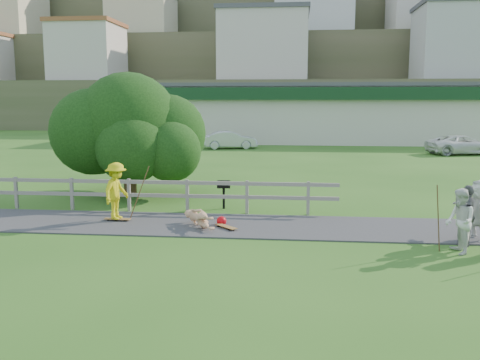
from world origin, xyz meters
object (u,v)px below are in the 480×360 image
Objects in this scene: spectator_a at (460,221)px; car_white at (462,145)px; skater_fallen at (200,218)px; car_silver at (230,140)px; bbq at (224,195)px; tree at (129,144)px; skater_rider at (117,194)px; spectator_b at (467,215)px; spectator_d at (478,210)px.

spectator_a is 0.34× the size of car_white.
skater_fallen is 25.50m from car_silver.
bbq is (-13.75, -19.83, -0.18)m from car_white.
car_silver is (-9.03, 27.29, -0.13)m from spectator_a.
car_white is at bearing 44.58° from tree.
car_white is at bearing 24.48° from skater_fallen.
spectator_b is at bearing -86.40° from skater_rider.
spectator_d is 0.35× the size of car_white.
skater_rider is 27.78m from car_white.
tree is (-1.05, 4.64, 1.14)m from skater_rider.
tree reaches higher than spectator_d.
skater_rider is at bearing 129.11° from car_white.
skater_rider is 1.80× the size of bbq.
spectator_b is 0.65m from spectator_d.
car_silver reaches higher than car_white.
skater_fallen is at bearing -81.99° from spectator_b.
skater_fallen is at bearing 134.37° from car_white.
skater_fallen is 0.96× the size of spectator_d.
spectator_b is at bearing -36.78° from bbq.
skater_rider is 2.78m from skater_fallen.
car_white reaches higher than bbq.
bbq is at bearing -29.65° from tree.
spectator_a is (9.44, -2.43, -0.07)m from skater_rider.
car_white is (6.46, 23.31, -0.17)m from spectator_d.
skater_fallen is 2.90m from bbq.
skater_fallen is 26.71m from car_white.
spectator_b is at bearing 148.78° from spectator_a.
skater_fallen is 0.99× the size of spectator_a.
spectator_a is 25.67m from car_white.
spectator_a is 1.66× the size of bbq.
skater_fallen is at bearing -54.35° from tree.
spectator_d is at bearing 150.67° from car_white.
car_white is at bearing -179.49° from spectator_b.
spectator_a is at bearing 149.63° from car_white.
spectator_b is 0.25× the size of tree.
spectator_b is at bearing -42.37° from skater_fallen.
spectator_a reaches higher than car_silver.
skater_fallen is at bearing -109.54° from spectator_a.
car_white is at bearing 159.61° from spectator_a.
skater_rider reaches higher than spectator_d.
skater_rider reaches higher than car_white.
tree is (-17.78, -17.53, 1.35)m from car_white.
spectator_a is 1.02× the size of spectator_b.
spectator_d reaches higher than car_white.
spectator_d is at bearing -172.73° from car_silver.
tree reaches higher than skater_fallen.
skater_rider is 0.37× the size of car_white.
car_white is 25.01m from tree.
car_silver is at bearing 12.03° from skater_rider.
skater_fallen is 1.01× the size of spectator_b.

